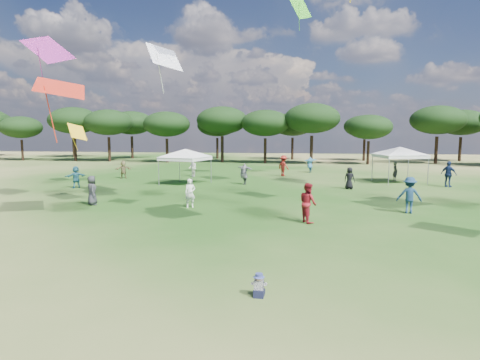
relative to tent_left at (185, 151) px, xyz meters
name	(u,v)px	position (x,y,z in m)	size (l,w,h in m)	color
ground	(224,349)	(7.06, -22.85, -2.57)	(140.00, 140.00, 0.00)	#254E17
tree_line	(304,121)	(9.45, 24.55, 2.85)	(108.78, 17.63, 7.77)	black
tent_left	(185,151)	(0.00, 0.00, 0.00)	(5.96, 5.96, 3.00)	gray
tent_right	(400,148)	(16.45, 3.27, 0.13)	(6.43, 6.43, 3.13)	gray
toddler	(259,286)	(7.48, -20.40, -2.32)	(0.39, 0.43, 0.58)	#161831
festival_crowd	(275,175)	(6.89, -0.49, -1.73)	(27.94, 23.94, 1.89)	#35343A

